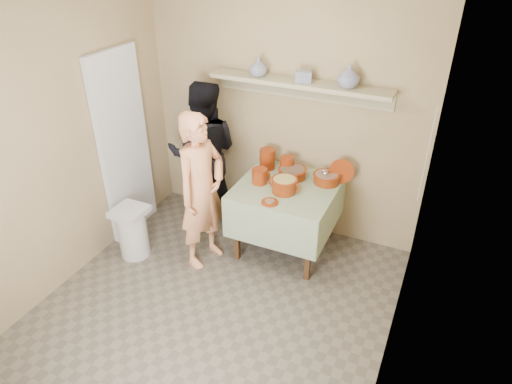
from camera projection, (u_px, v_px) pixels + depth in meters
The scene contains 22 objects.
ground at pixel (205, 321), 4.01m from camera, with size 3.50×3.50×0.00m, color #635A4D.
tile_panel at pixel (124, 146), 4.77m from camera, with size 0.06×0.70×2.00m, color silver.
plate_stack_a at pixel (267, 159), 4.81m from camera, with size 0.16×0.16×0.22m, color maroon.
plate_stack_b at pixel (287, 165), 4.74m from camera, with size 0.15×0.15×0.18m, color maroon.
bowl_stack at pixel (260, 176), 4.55m from camera, with size 0.16×0.16×0.16m, color maroon.
empty_bowl at pixel (262, 176), 4.66m from camera, with size 0.16×0.16×0.05m, color maroon.
propped_lid at pixel (341, 171), 4.54m from camera, with size 0.25×0.25×0.02m, color maroon.
vase_right at pixel (349, 76), 4.11m from camera, with size 0.20×0.20×0.21m, color navy.
vase_left at pixel (258, 67), 4.42m from camera, with size 0.18×0.18×0.19m, color navy.
ceramic_box at pixel (303, 76), 4.28m from camera, with size 0.15×0.11×0.11m, color navy.
person_cook at pixel (202, 192), 4.36m from camera, with size 0.58×0.38×1.60m, color #EE9866.
person_helper at pixel (204, 154), 5.01m from camera, with size 0.80×0.62×1.65m, color black.
room_shell at pixel (192, 156), 3.19m from camera, with size 3.04×3.54×2.62m.
serving_table at pixel (287, 196), 4.60m from camera, with size 0.97×0.97×0.76m.
cazuela_meat_a at pixel (292, 172), 4.66m from camera, with size 0.30×0.30×0.10m.
cazuela_meat_b at pixel (327, 178), 4.56m from camera, with size 0.28×0.28×0.10m.
ladle at pixel (325, 173), 4.53m from camera, with size 0.08×0.26×0.19m.
cazuela_rice at pixel (284, 184), 4.39m from camera, with size 0.33×0.25×0.14m.
front_plate at pixel (270, 202), 4.25m from camera, with size 0.16×0.16×0.03m.
wall_shelf at pixel (300, 85), 4.38m from camera, with size 1.80×0.25×0.21m.
trash_bin at pixel (133, 232), 4.68m from camera, with size 0.32×0.32×0.56m.
electrical_cord at pixel (427, 156), 4.01m from camera, with size 0.01×0.05×0.90m.
Camera 1 is at (1.60, -2.43, 3.02)m, focal length 32.00 mm.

